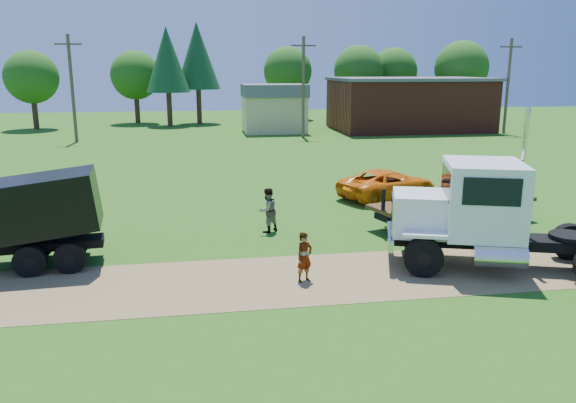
{
  "coord_description": "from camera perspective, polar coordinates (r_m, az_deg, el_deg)",
  "views": [
    {
      "loc": [
        -3.65,
        -15.87,
        6.28
      ],
      "look_at": [
        -0.51,
        3.48,
        1.6
      ],
      "focal_mm": 35.0,
      "sensor_mm": 36.0,
      "label": 1
    }
  ],
  "objects": [
    {
      "name": "ground",
      "position": [
        17.45,
        3.53,
        -7.69
      ],
      "size": [
        140.0,
        140.0,
        0.0
      ],
      "primitive_type": "plane",
      "color": "#2C5713",
      "rests_on": "ground"
    },
    {
      "name": "dirt_track",
      "position": [
        17.45,
        3.53,
        -7.67
      ],
      "size": [
        120.0,
        4.2,
        0.01
      ],
      "primitive_type": "cube",
      "color": "olive",
      "rests_on": "ground"
    },
    {
      "name": "flatbed_trailer",
      "position": [
        23.82,
        16.41,
        -0.47
      ],
      "size": [
        7.44,
        4.13,
        1.83
      ],
      "rotation": [
        0.0,
        0.0,
        0.3
      ],
      "color": "#362411",
      "rests_on": "ground"
    },
    {
      "name": "utility_poles",
      "position": [
        51.8,
        1.57,
        11.7
      ],
      "size": [
        42.2,
        0.28,
        9.0
      ],
      "color": "brown",
      "rests_on": "ground"
    },
    {
      "name": "tree_row",
      "position": [
        67.37,
        -0.61,
        13.33
      ],
      "size": [
        54.01,
        13.17,
        11.27
      ],
      "color": "#362116",
      "rests_on": "ground"
    },
    {
      "name": "spectator_a",
      "position": [
        16.86,
        1.68,
        -5.68
      ],
      "size": [
        0.66,
        0.59,
        1.53
      ],
      "primitive_type": "imported",
      "rotation": [
        0.0,
        0.0,
        0.51
      ],
      "color": "#999999",
      "rests_on": "ground"
    },
    {
      "name": "tan_shed",
      "position": [
        56.52,
        -1.43,
        9.52
      ],
      "size": [
        6.2,
        5.4,
        4.7
      ],
      "color": "tan",
      "rests_on": "ground"
    },
    {
      "name": "white_semi_tractor",
      "position": [
        18.86,
        19.32,
        -1.29
      ],
      "size": [
        8.57,
        5.04,
        5.08
      ],
      "rotation": [
        0.0,
        0.0,
        -0.31
      ],
      "color": "black",
      "rests_on": "ground"
    },
    {
      "name": "spectator_b",
      "position": [
        21.86,
        -2.09,
        -0.9
      ],
      "size": [
        1.08,
        1.03,
        1.75
      ],
      "primitive_type": "imported",
      "rotation": [
        0.0,
        0.0,
        3.76
      ],
      "color": "#999999",
      "rests_on": "ground"
    },
    {
      "name": "orange_pickup",
      "position": [
        28.07,
        10.07,
        1.78
      ],
      "size": [
        5.62,
        4.21,
        1.42
      ],
      "primitive_type": "imported",
      "rotation": [
        0.0,
        0.0,
        1.99
      ],
      "color": "orange",
      "rests_on": "ground"
    },
    {
      "name": "brick_building",
      "position": [
        60.03,
        12.13,
        9.69
      ],
      "size": [
        15.4,
        10.4,
        5.3
      ],
      "color": "maroon",
      "rests_on": "ground"
    }
  ]
}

